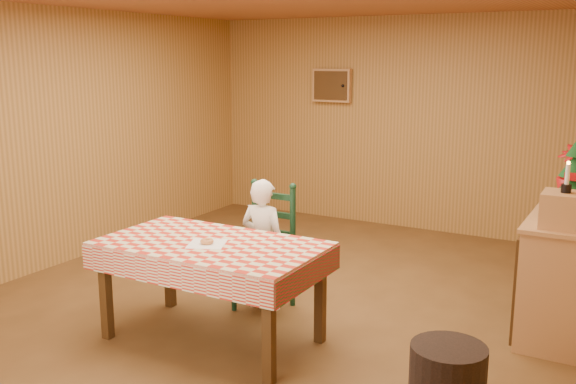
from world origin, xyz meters
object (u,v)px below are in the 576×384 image
(seated_child, at_px, (263,245))
(crate, at_px, (564,210))
(christmas_tree, at_px, (576,174))
(shelf_unit, at_px, (563,273))
(ladder_chair, at_px, (267,250))
(dining_table, at_px, (211,253))
(storage_bin, at_px, (447,382))

(seated_child, bearing_deg, crate, -171.05)
(seated_child, distance_m, christmas_tree, 2.56)
(seated_child, height_order, shelf_unit, seated_child)
(seated_child, distance_m, crate, 2.35)
(shelf_unit, xyz_separation_m, crate, (0.01, -0.40, 0.59))
(ladder_chair, bearing_deg, christmas_tree, 22.74)
(shelf_unit, bearing_deg, crate, -88.77)
(dining_table, relative_size, shelf_unit, 1.34)
(shelf_unit, relative_size, christmas_tree, 2.00)
(seated_child, xyz_separation_m, storage_bin, (1.84, -0.92, -0.34))
(christmas_tree, bearing_deg, seated_child, -156.05)
(ladder_chair, distance_m, storage_bin, 2.10)
(dining_table, height_order, shelf_unit, shelf_unit)
(christmas_tree, bearing_deg, ladder_chair, -157.26)
(shelf_unit, bearing_deg, storage_bin, -104.05)
(christmas_tree, bearing_deg, dining_table, -142.54)
(christmas_tree, bearing_deg, shelf_unit, -91.98)
(christmas_tree, distance_m, storage_bin, 2.20)
(seated_child, xyz_separation_m, crate, (2.27, 0.36, 0.49))
(seated_child, relative_size, crate, 3.75)
(seated_child, height_order, christmas_tree, christmas_tree)
(shelf_unit, distance_m, christmas_tree, 0.79)
(dining_table, xyz_separation_m, christmas_tree, (2.27, 1.74, 0.52))
(ladder_chair, bearing_deg, seated_child, -90.00)
(shelf_unit, height_order, christmas_tree, christmas_tree)
(seated_child, bearing_deg, ladder_chair, -90.00)
(shelf_unit, bearing_deg, seated_child, -161.47)
(shelf_unit, distance_m, storage_bin, 1.74)
(dining_table, relative_size, christmas_tree, 2.67)
(crate, height_order, storage_bin, crate)
(dining_table, distance_m, seated_child, 0.74)
(shelf_unit, xyz_separation_m, christmas_tree, (0.01, 0.25, 0.74))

